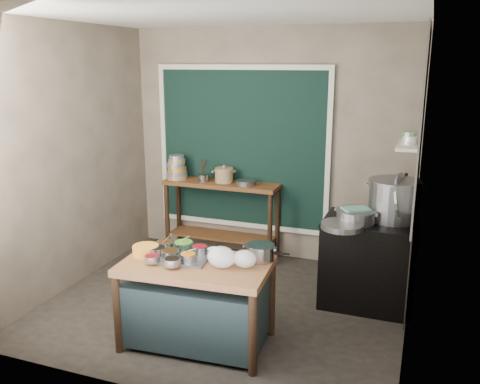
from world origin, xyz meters
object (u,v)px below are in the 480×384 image
(back_counter, at_px, (222,219))
(stock_pot, at_px, (394,200))
(prep_table, at_px, (197,303))
(saucepan, at_px, (260,252))
(condiment_tray, at_px, (181,258))
(ceramic_crock, at_px, (224,176))
(stove_block, at_px, (369,264))
(utensil_cup, at_px, (204,178))
(yellow_basin, at_px, (146,250))
(steamer, at_px, (356,216))

(back_counter, bearing_deg, stock_pot, -17.10)
(prep_table, relative_size, saucepan, 4.93)
(prep_table, xyz_separation_m, condiment_tray, (-0.16, 0.03, 0.39))
(condiment_tray, bearing_deg, saucepan, 18.11)
(prep_table, height_order, ceramic_crock, ceramic_crock)
(stove_block, relative_size, utensil_cup, 6.21)
(ceramic_crock, bearing_deg, saucepan, -59.50)
(yellow_basin, distance_m, stock_pot, 2.42)
(prep_table, relative_size, steamer, 3.16)
(saucepan, xyz_separation_m, ceramic_crock, (-1.05, 1.79, 0.21))
(stock_pot, bearing_deg, condiment_tray, -140.64)
(stove_block, relative_size, condiment_tray, 1.83)
(condiment_tray, distance_m, yellow_basin, 0.33)
(saucepan, relative_size, stock_pot, 0.49)
(condiment_tray, bearing_deg, back_counter, 102.43)
(prep_table, bearing_deg, utensil_cup, 108.53)
(prep_table, distance_m, stove_block, 1.84)
(steamer, bearing_deg, yellow_basin, -144.60)
(prep_table, relative_size, stock_pot, 2.41)
(ceramic_crock, bearing_deg, stock_pot, -17.47)
(condiment_tray, distance_m, stock_pot, 2.16)
(back_counter, distance_m, stock_pot, 2.27)
(stove_block, height_order, utensil_cup, utensil_cup)
(prep_table, height_order, stock_pot, stock_pot)
(yellow_basin, distance_m, ceramic_crock, 2.04)
(prep_table, xyz_separation_m, stove_block, (1.30, 1.30, 0.05))
(back_counter, xyz_separation_m, yellow_basin, (0.12, -2.02, 0.32))
(utensil_cup, relative_size, stock_pot, 0.28)
(yellow_basin, relative_size, utensil_cup, 1.59)
(saucepan, bearing_deg, utensil_cup, 125.67)
(condiment_tray, height_order, ceramic_crock, ceramic_crock)
(back_counter, relative_size, stove_block, 1.61)
(saucepan, height_order, steamer, steamer)
(condiment_tray, distance_m, utensil_cup, 2.08)
(back_counter, bearing_deg, utensil_cup, -170.83)
(prep_table, distance_m, ceramic_crock, 2.21)
(yellow_basin, relative_size, saucepan, 0.91)
(stove_block, xyz_separation_m, ceramic_crock, (-1.86, 0.73, 0.61))
(stock_pot, bearing_deg, prep_table, -137.05)
(utensil_cup, distance_m, ceramic_crock, 0.26)
(back_counter, bearing_deg, prep_table, -73.53)
(condiment_tray, bearing_deg, stove_block, 40.93)
(steamer, bearing_deg, condiment_tray, -139.09)
(back_counter, xyz_separation_m, ceramic_crock, (0.04, 0.00, 0.56))
(utensil_cup, distance_m, stock_pot, 2.39)
(steamer, bearing_deg, stove_block, 41.14)
(prep_table, bearing_deg, stove_block, 41.14)
(stove_block, distance_m, saucepan, 1.39)
(yellow_basin, bearing_deg, ceramic_crock, 92.22)
(back_counter, height_order, saucepan, back_counter)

